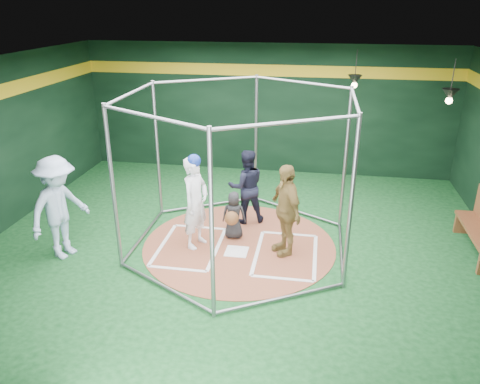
# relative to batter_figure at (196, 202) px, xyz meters

# --- Properties ---
(room_shell) EXTENTS (10.10, 9.10, 3.53)m
(room_shell) POSITION_rel_batter_figure_xyz_m (0.82, 0.16, 0.81)
(room_shell) COLOR #0D3C17
(room_shell) RESTS_ON ground
(clay_disc) EXTENTS (3.80, 3.80, 0.01)m
(clay_disc) POSITION_rel_batter_figure_xyz_m (0.82, 0.15, -0.94)
(clay_disc) COLOR #954F36
(clay_disc) RESTS_ON ground
(home_plate) EXTENTS (0.43, 0.43, 0.01)m
(home_plate) POSITION_rel_batter_figure_xyz_m (0.82, -0.15, -0.93)
(home_plate) COLOR white
(home_plate) RESTS_ON clay_disc
(batter_box_left) EXTENTS (1.17, 1.77, 0.01)m
(batter_box_left) POSITION_rel_batter_figure_xyz_m (-0.13, -0.10, -0.93)
(batter_box_left) COLOR white
(batter_box_left) RESTS_ON clay_disc
(batter_box_right) EXTENTS (1.17, 1.77, 0.01)m
(batter_box_right) POSITION_rel_batter_figure_xyz_m (1.77, -0.10, -0.93)
(batter_box_right) COLOR white
(batter_box_right) RESTS_ON clay_disc
(batting_cage) EXTENTS (4.05, 4.67, 3.00)m
(batting_cage) POSITION_rel_batter_figure_xyz_m (0.82, 0.15, 0.55)
(batting_cage) COLOR gray
(batting_cage) RESTS_ON ground
(pendant_lamp_near) EXTENTS (0.34, 0.34, 0.90)m
(pendant_lamp_near) POSITION_rel_batter_figure_xyz_m (3.02, 3.75, 1.79)
(pendant_lamp_near) COLOR black
(pendant_lamp_near) RESTS_ON room_shell
(pendant_lamp_far) EXTENTS (0.34, 0.34, 0.90)m
(pendant_lamp_far) POSITION_rel_batter_figure_xyz_m (4.82, 2.15, 1.79)
(pendant_lamp_far) COLOR black
(pendant_lamp_far) RESTS_ON room_shell
(batter_figure) EXTENTS (0.63, 0.77, 1.88)m
(batter_figure) POSITION_rel_batter_figure_xyz_m (0.00, 0.00, 0.00)
(batter_figure) COLOR white
(batter_figure) RESTS_ON clay_disc
(visitor_leopard) EXTENTS (0.89, 1.12, 1.78)m
(visitor_leopard) POSITION_rel_batter_figure_xyz_m (1.72, 0.01, -0.05)
(visitor_leopard) COLOR tan
(visitor_leopard) RESTS_ON clay_disc
(catcher_figure) EXTENTS (0.50, 0.56, 0.99)m
(catcher_figure) POSITION_rel_batter_figure_xyz_m (0.66, 0.42, -0.44)
(catcher_figure) COLOR black
(catcher_figure) RESTS_ON clay_disc
(umpire) EXTENTS (0.95, 0.85, 1.62)m
(umpire) POSITION_rel_batter_figure_xyz_m (0.79, 1.24, -0.12)
(umpire) COLOR black
(umpire) RESTS_ON clay_disc
(bystander_blue) EXTENTS (1.11, 1.44, 1.97)m
(bystander_blue) POSITION_rel_batter_figure_xyz_m (-2.38, -0.79, 0.04)
(bystander_blue) COLOR #AAC2E1
(bystander_blue) RESTS_ON ground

